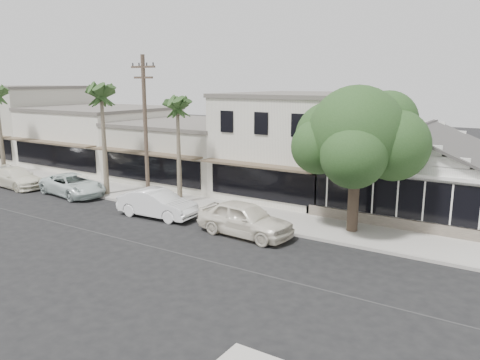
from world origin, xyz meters
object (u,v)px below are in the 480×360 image
Objects in this scene: car_1 at (157,204)px; shade_tree at (357,137)px; car_0 at (245,219)px; car_3 at (17,178)px; car_2 at (73,185)px; utility_pole at (145,128)px.

car_1 is 0.64× the size of shade_tree.
car_0 is 1.02× the size of car_3.
shade_tree is (10.14, 3.33, 4.06)m from car_1.
shade_tree is (23.79, 3.19, 4.12)m from car_3.
car_0 is at bearing -86.08° from car_2.
car_2 is (-6.18, -0.67, -4.07)m from utility_pole.
shade_tree is at bearing -75.37° from car_1.
shade_tree is at bearing -74.74° from car_2.
car_3 is at bearing -172.36° from shade_tree.
shade_tree is at bearing 8.90° from utility_pole.
utility_pole is 4.72m from car_1.
car_0 is at bearing -87.68° from car_3.
shade_tree is at bearing -47.66° from car_0.
car_3 is (-11.61, -1.28, -4.08)m from utility_pole.
car_1 is at bearing 93.33° from car_0.
car_1 reaches higher than car_3.
car_3 is (-19.49, 0.21, -0.14)m from car_0.
utility_pole is 7.43m from car_2.
car_0 is at bearing -10.72° from utility_pole.
car_1 is at bearing -87.66° from car_3.
car_0 is 6.78m from shade_tree.
car_3 is (-5.42, -0.62, -0.01)m from car_2.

